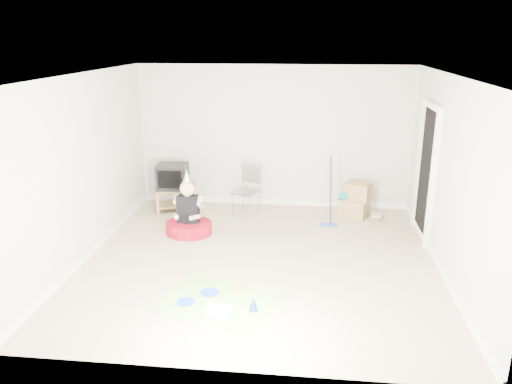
# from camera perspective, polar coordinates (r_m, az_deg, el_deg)

# --- Properties ---
(ground) EXTENTS (5.00, 5.00, 0.00)m
(ground) POSITION_cam_1_polar(r_m,az_deg,el_deg) (7.23, 0.45, -7.80)
(ground) COLOR tan
(ground) RESTS_ON ground
(doorway_recess) EXTENTS (0.02, 0.90, 2.05)m
(doorway_recess) POSITION_cam_1_polar(r_m,az_deg,el_deg) (8.18, 18.92, 1.92)
(doorway_recess) COLOR black
(doorway_recess) RESTS_ON ground
(tv_stand) EXTENTS (0.79, 0.64, 0.42)m
(tv_stand) POSITION_cam_1_polar(r_m,az_deg,el_deg) (9.25, -9.39, -0.58)
(tv_stand) COLOR olive
(tv_stand) RESTS_ON ground
(crt_tv) EXTENTS (0.54, 0.45, 0.45)m
(crt_tv) POSITION_cam_1_polar(r_m,az_deg,el_deg) (9.14, -9.51, 1.78)
(crt_tv) COLOR black
(crt_tv) RESTS_ON tv_stand
(folding_chair) EXTENTS (0.52, 0.51, 0.88)m
(folding_chair) POSITION_cam_1_polar(r_m,az_deg,el_deg) (8.86, -1.14, 0.02)
(folding_chair) COLOR gray
(folding_chair) RESTS_ON ground
(cardboard_boxes) EXTENTS (0.61, 0.54, 0.62)m
(cardboard_boxes) POSITION_cam_1_polar(r_m,az_deg,el_deg) (8.99, 11.20, -0.96)
(cardboard_boxes) COLOR #A3824F
(cardboard_boxes) RESTS_ON ground
(floor_mop) EXTENTS (0.29, 0.38, 1.13)m
(floor_mop) POSITION_cam_1_polar(r_m,az_deg,el_deg) (8.47, 8.38, -2.19)
(floor_mop) COLOR blue
(floor_mop) RESTS_ON ground
(book_pile) EXTENTS (0.28, 0.31, 0.09)m
(book_pile) POSITION_cam_1_polar(r_m,az_deg,el_deg) (9.05, 13.57, -2.68)
(book_pile) COLOR #297D33
(book_pile) RESTS_ON ground
(seated_woman) EXTENTS (0.78, 0.78, 1.07)m
(seated_woman) POSITION_cam_1_polar(r_m,az_deg,el_deg) (8.13, -7.70, -3.23)
(seated_woman) COLOR #A40F1D
(seated_woman) RESTS_ON ground
(party_mat) EXTENTS (1.66, 1.44, 0.01)m
(party_mat) POSITION_cam_1_polar(r_m,az_deg,el_deg) (6.21, -4.34, -12.40)
(party_mat) COLOR #DA2E7C
(party_mat) RESTS_ON ground
(birthday_cake) EXTENTS (0.31, 0.26, 0.14)m
(birthday_cake) POSITION_cam_1_polar(r_m,az_deg,el_deg) (5.93, -4.29, -13.52)
(birthday_cake) COLOR white
(birthday_cake) RESTS_ON party_mat
(blue_plate_near) EXTENTS (0.31, 0.31, 0.01)m
(blue_plate_near) POSITION_cam_1_polar(r_m,az_deg,el_deg) (6.39, -5.34, -11.37)
(blue_plate_near) COLOR blue
(blue_plate_near) RESTS_ON party_mat
(blue_plate_far) EXTENTS (0.28, 0.28, 0.01)m
(blue_plate_far) POSITION_cam_1_polar(r_m,az_deg,el_deg) (6.23, -8.00, -12.32)
(blue_plate_far) COLOR blue
(blue_plate_far) RESTS_ON party_mat
(orange_cup_near) EXTENTS (0.11, 0.11, 0.09)m
(orange_cup_near) POSITION_cam_1_polar(r_m,az_deg,el_deg) (6.39, -2.00, -10.90)
(orange_cup_near) COLOR orange
(orange_cup_near) RESTS_ON party_mat
(orange_cup_far) EXTENTS (0.09, 0.09, 0.08)m
(orange_cup_far) POSITION_cam_1_polar(r_m,az_deg,el_deg) (5.96, -5.49, -13.36)
(orange_cup_far) COLOR orange
(orange_cup_far) RESTS_ON party_mat
(blue_party_hat) EXTENTS (0.16, 0.16, 0.17)m
(blue_party_hat) POSITION_cam_1_polar(r_m,az_deg,el_deg) (5.97, -0.30, -12.66)
(blue_party_hat) COLOR blue
(blue_party_hat) RESTS_ON party_mat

